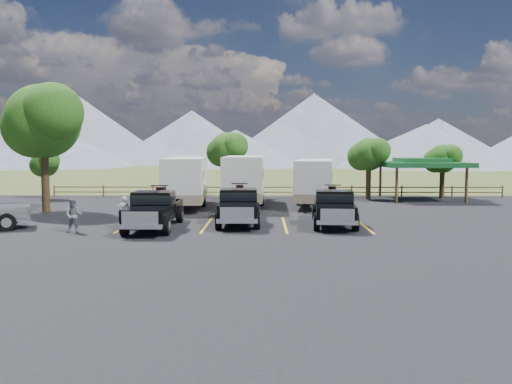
{
  "coord_description": "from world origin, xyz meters",
  "views": [
    {
      "loc": [
        0.88,
        -21.38,
        3.95
      ],
      "look_at": [
        0.51,
        5.52,
        1.6
      ],
      "focal_mm": 35.0,
      "sensor_mm": 36.0,
      "label": 1
    }
  ],
  "objects_px": {
    "pavilion": "(421,164)",
    "rig_left": "(155,208)",
    "tree_big_nw": "(43,121)",
    "person_a": "(124,212)",
    "rig_right": "(334,206)",
    "rig_center": "(239,205)",
    "trailer_center": "(245,180)",
    "person_b": "(74,216)",
    "trailer_left": "(186,182)",
    "trailer_right": "(314,182)"
  },
  "relations": [
    {
      "from": "pavilion",
      "to": "tree_big_nw",
      "type": "bearing_deg",
      "value": -162.66
    },
    {
      "from": "trailer_right",
      "to": "person_a",
      "type": "height_order",
      "value": "trailer_right"
    },
    {
      "from": "trailer_left",
      "to": "trailer_center",
      "type": "bearing_deg",
      "value": 9.11
    },
    {
      "from": "person_a",
      "to": "tree_big_nw",
      "type": "bearing_deg",
      "value": -58.49
    },
    {
      "from": "tree_big_nw",
      "to": "trailer_center",
      "type": "height_order",
      "value": "tree_big_nw"
    },
    {
      "from": "rig_center",
      "to": "tree_big_nw",
      "type": "bearing_deg",
      "value": 158.89
    },
    {
      "from": "tree_big_nw",
      "to": "person_b",
      "type": "relative_size",
      "value": 4.86
    },
    {
      "from": "rig_left",
      "to": "trailer_center",
      "type": "height_order",
      "value": "trailer_center"
    },
    {
      "from": "tree_big_nw",
      "to": "trailer_center",
      "type": "distance_m",
      "value": 13.17
    },
    {
      "from": "person_b",
      "to": "person_a",
      "type": "bearing_deg",
      "value": 27.19
    },
    {
      "from": "trailer_left",
      "to": "trailer_right",
      "type": "xyz_separation_m",
      "value": [
        8.6,
        1.07,
        -0.08
      ]
    },
    {
      "from": "pavilion",
      "to": "trailer_right",
      "type": "distance_m",
      "value": 9.79
    },
    {
      "from": "pavilion",
      "to": "trailer_right",
      "type": "height_order",
      "value": "pavilion"
    },
    {
      "from": "rig_left",
      "to": "rig_center",
      "type": "relative_size",
      "value": 1.0
    },
    {
      "from": "rig_left",
      "to": "person_b",
      "type": "bearing_deg",
      "value": -158.08
    },
    {
      "from": "tree_big_nw",
      "to": "trailer_center",
      "type": "xyz_separation_m",
      "value": [
        12.18,
        3.29,
        -3.78
      ]
    },
    {
      "from": "tree_big_nw",
      "to": "trailer_left",
      "type": "relative_size",
      "value": 0.82
    },
    {
      "from": "tree_big_nw",
      "to": "pavilion",
      "type": "bearing_deg",
      "value": 17.34
    },
    {
      "from": "rig_center",
      "to": "trailer_left",
      "type": "relative_size",
      "value": 0.64
    },
    {
      "from": "rig_left",
      "to": "rig_center",
      "type": "xyz_separation_m",
      "value": [
        4.06,
        1.73,
        -0.01
      ]
    },
    {
      "from": "tree_big_nw",
      "to": "person_b",
      "type": "height_order",
      "value": "tree_big_nw"
    },
    {
      "from": "rig_left",
      "to": "person_b",
      "type": "xyz_separation_m",
      "value": [
        -3.47,
        -1.43,
        -0.18
      ]
    },
    {
      "from": "pavilion",
      "to": "rig_left",
      "type": "xyz_separation_m",
      "value": [
        -17.43,
        -14.14,
        -1.76
      ]
    },
    {
      "from": "rig_left",
      "to": "person_a",
      "type": "xyz_separation_m",
      "value": [
        -1.49,
        -0.03,
        -0.2
      ]
    },
    {
      "from": "trailer_left",
      "to": "pavilion",
      "type": "bearing_deg",
      "value": 13.92
    },
    {
      "from": "pavilion",
      "to": "person_a",
      "type": "height_order",
      "value": "pavilion"
    },
    {
      "from": "person_a",
      "to": "rig_left",
      "type": "bearing_deg",
      "value": 165.99
    },
    {
      "from": "rig_left",
      "to": "trailer_right",
      "type": "distance_m",
      "value": 13.08
    },
    {
      "from": "tree_big_nw",
      "to": "person_b",
      "type": "xyz_separation_m",
      "value": [
        4.65,
        -7.6,
        -4.75
      ]
    },
    {
      "from": "rig_left",
      "to": "person_b",
      "type": "relative_size",
      "value": 3.81
    },
    {
      "from": "trailer_center",
      "to": "trailer_right",
      "type": "bearing_deg",
      "value": 2.72
    },
    {
      "from": "rig_center",
      "to": "trailer_left",
      "type": "xyz_separation_m",
      "value": [
        -3.84,
        6.84,
        0.75
      ]
    },
    {
      "from": "trailer_center",
      "to": "person_a",
      "type": "bearing_deg",
      "value": -119.71
    },
    {
      "from": "person_a",
      "to": "person_b",
      "type": "xyz_separation_m",
      "value": [
        -1.98,
        -1.39,
        0.02
      ]
    },
    {
      "from": "pavilion",
      "to": "person_a",
      "type": "bearing_deg",
      "value": -143.16
    },
    {
      "from": "pavilion",
      "to": "rig_left",
      "type": "distance_m",
      "value": 22.52
    },
    {
      "from": "trailer_right",
      "to": "person_a",
      "type": "distance_m",
      "value": 14.16
    },
    {
      "from": "pavilion",
      "to": "rig_left",
      "type": "bearing_deg",
      "value": -140.95
    },
    {
      "from": "tree_big_nw",
      "to": "person_a",
      "type": "bearing_deg",
      "value": -43.14
    },
    {
      "from": "trailer_center",
      "to": "person_b",
      "type": "relative_size",
      "value": 6.03
    },
    {
      "from": "trailer_center",
      "to": "person_b",
      "type": "bearing_deg",
      "value": -124.05
    },
    {
      "from": "trailer_right",
      "to": "person_b",
      "type": "relative_size",
      "value": 5.63
    },
    {
      "from": "trailer_left",
      "to": "trailer_center",
      "type": "distance_m",
      "value": 3.95
    },
    {
      "from": "rig_right",
      "to": "rig_center",
      "type": "bearing_deg",
      "value": 179.67
    },
    {
      "from": "tree_big_nw",
      "to": "rig_center",
      "type": "bearing_deg",
      "value": -20.05
    },
    {
      "from": "pavilion",
      "to": "person_b",
      "type": "distance_m",
      "value": 26.14
    },
    {
      "from": "rig_right",
      "to": "person_b",
      "type": "xyz_separation_m",
      "value": [
        -12.42,
        -2.73,
        -0.15
      ]
    },
    {
      "from": "trailer_left",
      "to": "trailer_center",
      "type": "height_order",
      "value": "trailer_center"
    },
    {
      "from": "pavilion",
      "to": "trailer_center",
      "type": "distance_m",
      "value": 14.2
    },
    {
      "from": "trailer_left",
      "to": "rig_right",
      "type": "bearing_deg",
      "value": -43.76
    }
  ]
}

